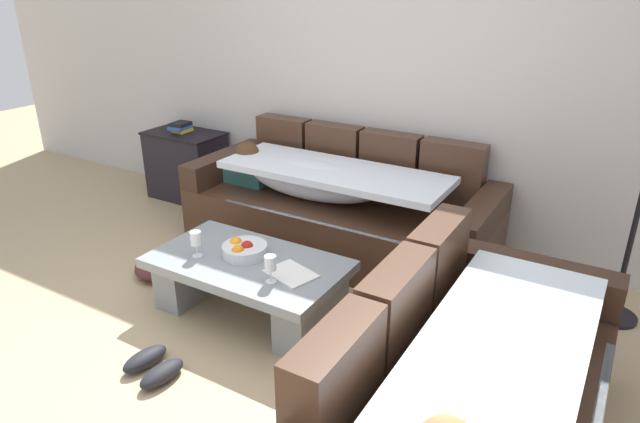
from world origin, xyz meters
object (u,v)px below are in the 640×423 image
object	(u,v)px
couch_along_wall	(335,208)
coffee_table	(249,280)
couch_near_window	(470,406)
side_cabinet	(187,165)
open_magazine	(291,274)
pair_of_shoes	(153,366)
book_stack_on_cabinet	(181,127)
crumpled_garment	(158,266)
fruit_bowl	(244,249)
wine_glass_near_left	(196,239)
wine_glass_near_right	(270,264)

from	to	relation	value
couch_along_wall	coffee_table	world-z (taller)	couch_along_wall
couch_near_window	couch_along_wall	bearing A→B (deg)	44.03
couch_along_wall	coffee_table	bearing A→B (deg)	-90.38
couch_near_window	side_cabinet	bearing A→B (deg)	61.11
coffee_table	open_magazine	xyz separation A→B (m)	(0.33, -0.01, 0.15)
couch_along_wall	pair_of_shoes	world-z (taller)	couch_along_wall
couch_near_window	book_stack_on_cabinet	world-z (taller)	couch_near_window
couch_along_wall	open_magazine	bearing A→B (deg)	-73.75
side_cabinet	couch_along_wall	bearing A→B (deg)	-7.41
couch_near_window	crumpled_garment	size ratio (longest dim) A/B	4.82
fruit_bowl	wine_glass_near_left	world-z (taller)	wine_glass_near_left
couch_near_window	open_magazine	distance (m)	1.29
pair_of_shoes	crumpled_garment	size ratio (longest dim) A/B	0.81
open_magazine	crumpled_garment	world-z (taller)	open_magazine
couch_near_window	coffee_table	bearing A→B (deg)	72.30
couch_along_wall	fruit_bowl	xyz separation A→B (m)	(-0.06, -1.05, 0.09)
wine_glass_near_left	wine_glass_near_right	size ratio (longest dim) A/B	1.00
coffee_table	side_cabinet	distance (m)	2.17
coffee_table	fruit_bowl	world-z (taller)	fruit_bowl
wine_glass_near_right	pair_of_shoes	bearing A→B (deg)	-122.38
crumpled_garment	book_stack_on_cabinet	bearing A→B (deg)	125.40
couch_near_window	wine_glass_near_left	xyz separation A→B (m)	(-1.82, 0.37, 0.16)
coffee_table	wine_glass_near_right	bearing A→B (deg)	-27.56
couch_near_window	wine_glass_near_right	bearing A→B (deg)	74.68
couch_along_wall	crumpled_garment	world-z (taller)	couch_along_wall
side_cabinet	book_stack_on_cabinet	xyz separation A→B (m)	(-0.03, 0.00, 0.36)
fruit_bowl	side_cabinet	distance (m)	2.11
couch_along_wall	wine_glass_near_left	world-z (taller)	couch_along_wall
open_magazine	book_stack_on_cabinet	xyz separation A→B (m)	(-2.09, 1.33, 0.30)
couch_near_window	wine_glass_near_left	distance (m)	1.87
couch_along_wall	crumpled_garment	bearing A→B (deg)	-131.24
book_stack_on_cabinet	side_cabinet	bearing A→B (deg)	-8.23
coffee_table	pair_of_shoes	xyz separation A→B (m)	(-0.09, -0.73, -0.19)
crumpled_garment	couch_along_wall	bearing A→B (deg)	48.76
couch_near_window	wine_glass_near_right	distance (m)	1.30
couch_near_window	wine_glass_near_right	xyz separation A→B (m)	(-1.25, 0.34, 0.16)
wine_glass_near_left	wine_glass_near_right	world-z (taller)	same
wine_glass_near_left	side_cabinet	xyz separation A→B (m)	(-1.43, 1.43, -0.17)
wine_glass_near_left	open_magazine	size ratio (longest dim) A/B	0.59
wine_glass_near_right	crumpled_garment	bearing A→B (deg)	169.40
wine_glass_near_left	book_stack_on_cabinet	size ratio (longest dim) A/B	0.82
coffee_table	book_stack_on_cabinet	size ratio (longest dim) A/B	5.92
couch_near_window	coffee_table	world-z (taller)	couch_near_window
coffee_table	wine_glass_near_left	distance (m)	0.41
side_cabinet	crumpled_garment	xyz separation A→B (m)	(0.85, -1.24, -0.26)
couch_near_window	pair_of_shoes	world-z (taller)	couch_near_window
coffee_table	wine_glass_near_left	world-z (taller)	wine_glass_near_left
coffee_table	fruit_bowl	xyz separation A→B (m)	(-0.05, 0.04, 0.18)
wine_glass_near_left	crumpled_garment	distance (m)	0.75
couch_along_wall	coffee_table	distance (m)	1.09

